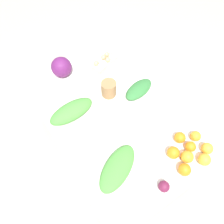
# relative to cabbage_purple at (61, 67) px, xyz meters

# --- Properties ---
(ground_plane) EXTENTS (8.00, 8.00, 0.00)m
(ground_plane) POSITION_rel_cabbage_purple_xyz_m (-0.55, -0.13, -0.85)
(ground_plane) COLOR #B2A899
(dining_table) EXTENTS (1.41, 0.90, 0.76)m
(dining_table) POSITION_rel_cabbage_purple_xyz_m (-0.55, -0.13, -0.18)
(dining_table) COLOR silver
(dining_table) RESTS_ON ground_plane
(cabbage_purple) EXTENTS (0.17, 0.17, 0.17)m
(cabbage_purple) POSITION_rel_cabbage_purple_xyz_m (0.00, 0.00, 0.00)
(cabbage_purple) COLOR #601E5B
(cabbage_purple) RESTS_ON dining_table
(egg_carton) EXTENTS (0.18, 0.28, 0.09)m
(egg_carton) POSITION_rel_cabbage_purple_xyz_m (-0.10, -0.35, -0.04)
(egg_carton) COLOR beige
(egg_carton) RESTS_ON dining_table
(paper_bag) EXTENTS (0.12, 0.12, 0.13)m
(paper_bag) POSITION_rel_cabbage_purple_xyz_m (-0.38, -0.21, -0.02)
(paper_bag) COLOR #997047
(paper_bag) RESTS_ON dining_table
(greens_bunch_kale) EXTENTS (0.18, 0.29, 0.08)m
(greens_bunch_kale) POSITION_rel_cabbage_purple_xyz_m (-0.50, -0.41, -0.05)
(greens_bunch_kale) COLOR #337538
(greens_bunch_kale) RESTS_ON dining_table
(greens_bunch_beet_tops) EXTENTS (0.17, 0.35, 0.10)m
(greens_bunch_beet_tops) POSITION_rel_cabbage_purple_xyz_m (-0.40, 0.12, -0.03)
(greens_bunch_beet_tops) COLOR #4C933D
(greens_bunch_beet_tops) RESTS_ON dining_table
(greens_bunch_chard) EXTENTS (0.30, 0.38, 0.07)m
(greens_bunch_chard) POSITION_rel_cabbage_purple_xyz_m (-0.93, 0.08, -0.05)
(greens_bunch_chard) COLOR #4C933D
(greens_bunch_chard) RESTS_ON dining_table
(beet_root) EXTENTS (0.07, 0.07, 0.07)m
(beet_root) POSITION_rel_cabbage_purple_xyz_m (-1.17, -0.09, -0.05)
(beet_root) COLOR maroon
(beet_root) RESTS_ON dining_table
(orange_0) EXTENTS (0.08, 0.08, 0.08)m
(orange_0) POSITION_rel_cabbage_purple_xyz_m (-1.19, -0.41, -0.04)
(orange_0) COLOR #F9A833
(orange_0) RESTS_ON dining_table
(orange_1) EXTENTS (0.08, 0.08, 0.08)m
(orange_1) POSITION_rel_cabbage_purple_xyz_m (-1.11, -0.33, -0.04)
(orange_1) COLOR orange
(orange_1) RESTS_ON dining_table
(orange_2) EXTENTS (0.08, 0.08, 0.08)m
(orange_2) POSITION_rel_cabbage_purple_xyz_m (-0.98, -0.39, -0.04)
(orange_2) COLOR orange
(orange_2) RESTS_ON dining_table
(orange_3) EXTENTS (0.08, 0.08, 0.08)m
(orange_3) POSITION_rel_cabbage_purple_xyz_m (-1.14, -0.49, -0.04)
(orange_3) COLOR #F9A833
(orange_3) RESTS_ON dining_table
(orange_4) EXTENTS (0.07, 0.07, 0.07)m
(orange_4) POSITION_rel_cabbage_purple_xyz_m (-1.03, -0.49, -0.05)
(orange_4) COLOR orange
(orange_4) RESTS_ON dining_table
(orange_5) EXTENTS (0.08, 0.08, 0.08)m
(orange_5) POSITION_rel_cabbage_purple_xyz_m (-1.16, -0.26, -0.04)
(orange_5) COLOR orange
(orange_5) RESTS_ON dining_table
(orange_6) EXTENTS (0.07, 0.07, 0.07)m
(orange_6) POSITION_rel_cabbage_purple_xyz_m (-1.07, -0.41, -0.05)
(orange_6) COLOR orange
(orange_6) RESTS_ON dining_table
(orange_7) EXTENTS (0.08, 0.08, 0.08)m
(orange_7) POSITION_rel_cabbage_purple_xyz_m (-1.04, -0.28, -0.04)
(orange_7) COLOR orange
(orange_7) RESTS_ON dining_table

